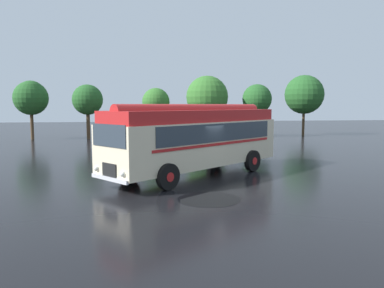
{
  "coord_description": "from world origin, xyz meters",
  "views": [
    {
      "loc": [
        -2.79,
        -17.6,
        3.46
      ],
      "look_at": [
        0.05,
        1.78,
        1.4
      ],
      "focal_mm": 35.0,
      "sensor_mm": 36.0,
      "label": 1
    }
  ],
  "objects": [
    {
      "name": "vintage_bus",
      "position": [
        0.04,
        0.27,
        1.89
      ],
      "size": [
        9.45,
        8.14,
        3.49
      ],
      "color": "beige",
      "rests_on": "ground"
    },
    {
      "name": "puddle_patch",
      "position": [
        -0.22,
        -4.37,
        0.0
      ],
      "size": [
        2.33,
        2.33,
        0.01
      ],
      "primitive_type": "cylinder",
      "color": "black",
      "rests_on": "ground"
    },
    {
      "name": "tree_right_of_centre",
      "position": [
        4.46,
        21.44,
        4.3
      ],
      "size": [
        4.43,
        4.43,
        6.5
      ],
      "color": "#4C3823",
      "rests_on": "ground"
    },
    {
      "name": "car_mid_right",
      "position": [
        2.06,
        15.1,
        0.85
      ],
      "size": [
        2.31,
        4.36,
        1.66
      ],
      "color": "silver",
      "rests_on": "ground"
    },
    {
      "name": "tree_extra_right",
      "position": [
        15.97,
        22.6,
        4.62
      ],
      "size": [
        4.36,
        4.36,
        6.78
      ],
      "color": "#4C3823",
      "rests_on": "ground"
    },
    {
      "name": "tree_left_of_centre",
      "position": [
        -7.78,
        21.62,
        3.95
      ],
      "size": [
        3.07,
        3.07,
        5.5
      ],
      "color": "#4C3823",
      "rests_on": "ground"
    },
    {
      "name": "ground_plane",
      "position": [
        0.0,
        0.0,
        0.0
      ],
      "size": [
        120.0,
        120.0,
        0.0
      ],
      "primitive_type": "plane",
      "color": "black"
    },
    {
      "name": "tree_far_left",
      "position": [
        -13.17,
        21.55,
        4.23
      ],
      "size": [
        3.37,
        3.37,
        5.84
      ],
      "color": "#4C3823",
      "rests_on": "ground"
    },
    {
      "name": "car_far_right",
      "position": [
        4.89,
        15.6,
        0.85
      ],
      "size": [
        2.3,
        4.36,
        1.66
      ],
      "color": "#B7BABF",
      "rests_on": "ground"
    },
    {
      "name": "car_mid_left",
      "position": [
        -0.58,
        15.32,
        0.85
      ],
      "size": [
        2.17,
        4.3,
        1.66
      ],
      "color": "maroon",
      "rests_on": "ground"
    },
    {
      "name": "tree_centre",
      "position": [
        -0.73,
        21.94,
        3.73
      ],
      "size": [
        2.88,
        2.88,
        5.21
      ],
      "color": "#4C3823",
      "rests_on": "ground"
    },
    {
      "name": "tree_far_right",
      "position": [
        9.95,
        21.23,
        4.13
      ],
      "size": [
        3.14,
        3.14,
        5.65
      ],
      "color": "#4C3823",
      "rests_on": "ground"
    },
    {
      "name": "car_near_left",
      "position": [
        -3.48,
        14.77,
        0.85
      ],
      "size": [
        1.98,
        4.21,
        1.66
      ],
      "color": "maroon",
      "rests_on": "ground"
    }
  ]
}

